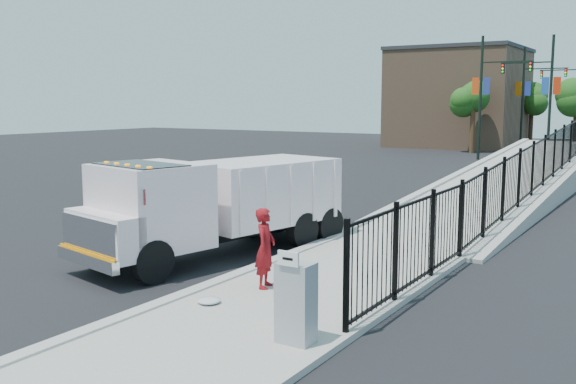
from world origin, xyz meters
The scene contains 16 objects.
ground centered at (0.00, 0.00, 0.00)m, with size 120.00×120.00×0.00m, color black.
sidewalk centered at (1.93, -2.00, 0.06)m, with size 3.55×12.00×0.12m, color #9E998E.
curb centered at (0.00, -2.00, 0.08)m, with size 0.30×12.00×0.16m, color #ADAAA3.
ramp centered at (2.12, 16.00, 0.00)m, with size 3.95×24.00×1.70m, color #9E998E.
iron_fence centered at (3.55, 12.00, 0.90)m, with size 0.10×28.00×1.80m, color black.
truck centered at (-1.77, 1.32, 1.38)m, with size 3.71×7.46×2.45m.
worker centered at (1.06, -0.60, 0.92)m, with size 0.58×0.38×1.60m, color maroon.
utility_cabinet centered at (3.10, -2.79, 0.75)m, with size 0.55×0.40×1.25m, color gray.
arrow_sign centered at (3.10, -3.01, 1.48)m, with size 0.35×0.04×0.22m, color white.
debris centered at (0.75, -2.00, 0.17)m, with size 0.44×0.44×0.11m, color silver.
light_pole_0 centered at (-3.44, 31.63, 4.36)m, with size 3.77×0.22×8.00m.
light_pole_1 centered at (-0.03, 33.20, 4.36)m, with size 3.78×0.22×8.00m.
light_pole_2 centered at (-2.95, 41.72, 4.36)m, with size 3.78×0.22×8.00m.
tree_0 centered at (-5.67, 36.77, 3.92)m, with size 2.31×2.31×5.16m.
tree_2 centered at (-3.69, 47.54, 3.94)m, with size 2.50×2.50×5.25m.
building centered at (-9.00, 44.00, 4.00)m, with size 10.00×10.00×8.00m, color #8C664C.
Camera 1 is at (7.99, -10.84, 3.77)m, focal length 40.00 mm.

